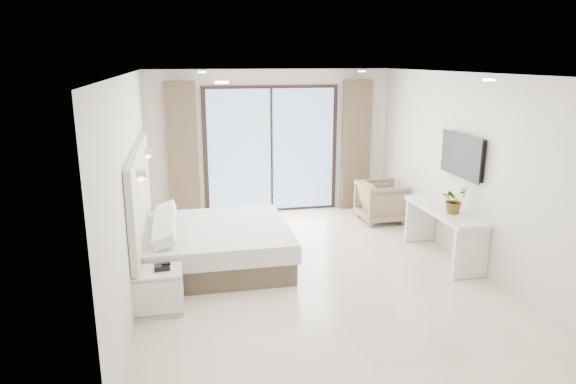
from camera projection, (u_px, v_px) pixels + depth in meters
name	position (u px, v px, depth m)	size (l,w,h in m)	color
ground	(311.00, 273.00, 7.13)	(6.20, 6.20, 0.00)	beige
room_shell	(285.00, 151.00, 7.45)	(4.62, 6.22, 2.72)	silver
bed	(214.00, 245.00, 7.32)	(2.05, 1.95, 0.71)	brown
nightstand	(159.00, 290.00, 6.00)	(0.56, 0.46, 0.50)	silver
phone	(162.00, 267.00, 5.95)	(0.18, 0.14, 0.06)	black
console_desk	(444.00, 222.00, 7.50)	(0.52, 1.66, 0.77)	silver
plant	(454.00, 203.00, 7.21)	(0.35, 0.39, 0.30)	#33662D
armchair	(382.00, 200.00, 9.30)	(0.79, 0.74, 0.81)	#967662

